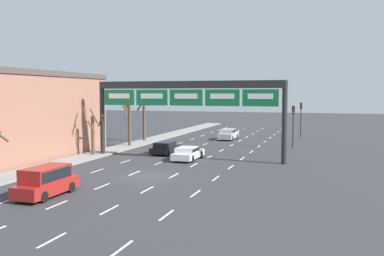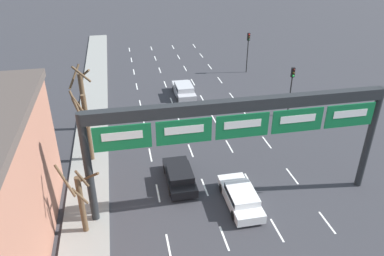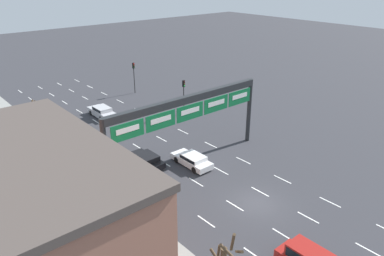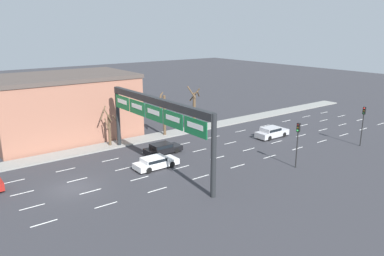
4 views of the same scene
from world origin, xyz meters
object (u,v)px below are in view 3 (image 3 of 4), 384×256
Objects in this scene: car_white at (192,160)px; tree_bare_furthest at (107,178)px; traffic_light_near_gantry at (184,90)px; tree_bare_second at (66,140)px; car_black at (146,159)px; traffic_light_mid_block at (134,72)px; sign_gantry at (188,110)px; tree_bare_closest at (40,125)px; car_silver at (102,111)px.

tree_bare_furthest is at bearing -176.70° from car_white.
tree_bare_second is at bearing -166.30° from traffic_light_near_gantry.
car_black is at bearing 138.40° from car_white.
traffic_light_mid_block is (12.25, 21.26, 2.83)m from car_black.
sign_gantry is 10.24m from tree_bare_furthest.
car_white is 0.77× the size of tree_bare_closest.
tree_bare_closest is 1.27× the size of tree_bare_furthest.
sign_gantry reaches higher than tree_bare_closest.
car_silver is 0.98× the size of traffic_light_mid_block.
sign_gantry is 3.25× the size of tree_bare_second.
sign_gantry is 3.87× the size of tree_bare_furthest.
tree_bare_closest is at bearing 176.87° from traffic_light_near_gantry.
traffic_light_near_gantry reaches higher than car_white.
traffic_light_near_gantry is at bearing 35.72° from car_black.
sign_gantry reaches higher than car_white.
traffic_light_near_gantry is 1.00× the size of tree_bare_furthest.
tree_bare_second is (0.50, -5.54, 0.08)m from tree_bare_closest.
tree_bare_closest reaches higher than tree_bare_furthest.
tree_bare_closest is 13.49m from tree_bare_furthest.
sign_gantry is at bearing 119.22° from car_white.
traffic_light_mid_block is 22.21m from tree_bare_closest.
sign_gantry is 25.74m from traffic_light_mid_block.
tree_bare_furthest is at bearing -126.62° from traffic_light_mid_block.
traffic_light_near_gantry is 12.50m from traffic_light_mid_block.
tree_bare_furthest is at bearing -174.45° from sign_gantry.
car_black is 7.51m from tree_bare_furthest.
tree_bare_furthest is at bearing -87.92° from tree_bare_closest.
sign_gantry is 5.35m from car_white.
car_white is 14.96m from traffic_light_near_gantry.
traffic_light_near_gantry is (12.18, 8.76, 2.75)m from car_black.
car_black is 0.92× the size of traffic_light_near_gantry.
car_silver is at bearing 144.39° from traffic_light_near_gantry.
tree_bare_furthest is (0.49, -13.47, -0.64)m from tree_bare_closest.
car_white is at bearing -109.74° from traffic_light_mid_block.
car_white is 26.05m from traffic_light_mid_block.
traffic_light_mid_block is at bearing 53.38° from tree_bare_furthest.
car_white is at bearing -51.47° from tree_bare_closest.
sign_gantry reaches higher than traffic_light_near_gantry.
traffic_light_mid_block is (9.12, 6.02, 2.74)m from car_silver.
traffic_light_mid_block is at bearing 69.55° from sign_gantry.
tree_bare_furthest is at bearing -149.72° from car_black.
tree_bare_second is (-9.78, 7.37, 2.56)m from car_white.
car_silver is 0.84× the size of tree_bare_second.
tree_bare_furthest is (-9.58, -0.93, -3.49)m from sign_gantry.
sign_gantry is 3.04× the size of tree_bare_closest.
traffic_light_mid_block is (0.06, 12.50, 0.09)m from traffic_light_near_gantry.
tree_bare_closest reaches higher than car_black.
tree_bare_second is 1.19× the size of tree_bare_furthest.
car_black is at bearing -55.33° from tree_bare_closest.
car_silver is at bearing 90.53° from sign_gantry.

